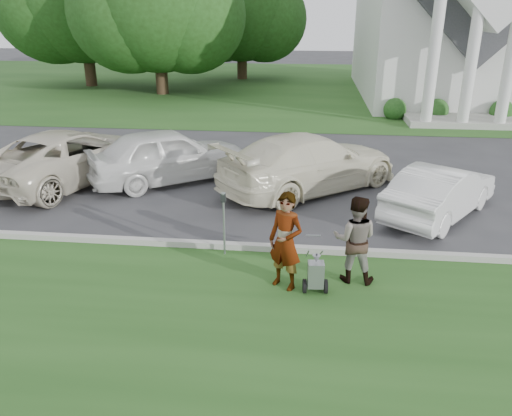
% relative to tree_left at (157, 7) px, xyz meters
% --- Properties ---
extents(ground, '(120.00, 120.00, 0.00)m').
position_rel_tree_left_xyz_m(ground, '(8.01, -21.99, -5.11)').
color(ground, '#333335').
rests_on(ground, ground).
extents(grass_strip, '(80.00, 7.00, 0.01)m').
position_rel_tree_left_xyz_m(grass_strip, '(8.01, -24.99, -5.11)').
color(grass_strip, '#214818').
rests_on(grass_strip, ground).
extents(church_lawn, '(80.00, 30.00, 0.01)m').
position_rel_tree_left_xyz_m(church_lawn, '(8.01, 5.01, -5.11)').
color(church_lawn, '#214818').
rests_on(church_lawn, ground).
extents(curb, '(80.00, 0.18, 0.15)m').
position_rel_tree_left_xyz_m(curb, '(8.01, -21.44, -5.04)').
color(curb, '#9E9E93').
rests_on(curb, ground).
extents(tree_left, '(10.63, 8.40, 9.71)m').
position_rel_tree_left_xyz_m(tree_left, '(0.00, 0.00, 0.00)').
color(tree_left, '#332316').
rests_on(tree_left, ground).
extents(tree_back, '(9.61, 7.60, 8.89)m').
position_rel_tree_left_xyz_m(tree_back, '(4.00, 8.00, -0.38)').
color(tree_back, '#332316').
rests_on(tree_back, ground).
extents(striping_cart, '(0.48, 0.93, 0.85)m').
position_rel_tree_left_xyz_m(striping_cart, '(9.67, -23.07, -4.75)').
color(striping_cart, black).
rests_on(striping_cart, ground).
extents(person_left, '(0.82, 0.73, 1.89)m').
position_rel_tree_left_xyz_m(person_left, '(9.09, -22.93, -4.16)').
color(person_left, '#999999').
rests_on(person_left, ground).
extents(person_right, '(0.92, 0.75, 1.74)m').
position_rel_tree_left_xyz_m(person_right, '(10.39, -22.53, -4.24)').
color(person_right, '#999999').
rests_on(person_right, ground).
extents(parking_meter_near, '(0.10, 0.09, 1.42)m').
position_rel_tree_left_xyz_m(parking_meter_near, '(7.72, -21.71, -4.21)').
color(parking_meter_near, gray).
rests_on(parking_meter_near, ground).
extents(car_a, '(4.48, 6.29, 1.59)m').
position_rel_tree_left_xyz_m(car_a, '(2.18, -17.20, -4.31)').
color(car_a, beige).
rests_on(car_a, ground).
extents(car_b, '(5.12, 4.45, 1.67)m').
position_rel_tree_left_xyz_m(car_b, '(5.18, -16.94, -4.28)').
color(car_b, silver).
rests_on(car_b, ground).
extents(car_c, '(5.83, 5.50, 1.66)m').
position_rel_tree_left_xyz_m(car_c, '(9.48, -17.23, -4.28)').
color(car_c, '#EEE9CA').
rests_on(car_c, ground).
extents(car_d, '(3.52, 4.12, 1.34)m').
position_rel_tree_left_xyz_m(car_d, '(12.82, -18.93, -4.44)').
color(car_d, silver).
rests_on(car_d, ground).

